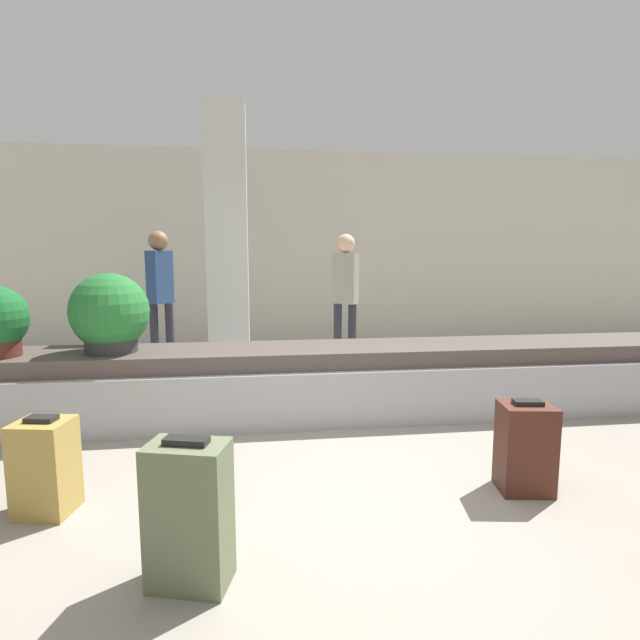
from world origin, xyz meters
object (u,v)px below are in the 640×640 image
suitcase_0 (189,514)px  traveler_1 (345,287)px  potted_plant_1 (110,315)px  traveler_0 (160,286)px  suitcase_1 (525,447)px  pillar (228,247)px  suitcase_3 (45,467)px

suitcase_0 → traveler_1: traveler_1 is taller
potted_plant_1 → traveler_1: bearing=39.3°
traveler_0 → suitcase_1: bearing=71.3°
pillar → traveler_1: 1.72m
suitcase_0 → traveler_0: size_ratio=0.39×
suitcase_1 → suitcase_3: suitcase_1 is taller
suitcase_0 → suitcase_1: 2.14m
potted_plant_1 → traveler_0: (0.03, 2.23, 0.10)m
potted_plant_1 → suitcase_3: bearing=-89.2°
pillar → traveler_1: size_ratio=1.80×
traveler_1 → traveler_0: bearing=28.0°
suitcase_0 → suitcase_1: bearing=33.3°
suitcase_0 → traveler_0: traveler_0 is taller
potted_plant_1 → traveler_1: size_ratio=0.39×
suitcase_1 → traveler_1: bearing=106.7°
pillar → potted_plant_1: (-0.97, -1.38, -0.60)m
pillar → suitcase_0: bearing=-90.2°
suitcase_0 → suitcase_3: (-0.93, 0.77, -0.06)m
pillar → traveler_0: bearing=137.8°
suitcase_0 → pillar: bearing=105.0°
suitcase_3 → pillar: bearing=82.8°
traveler_0 → suitcase_0: bearing=45.6°
suitcase_3 → traveler_0: bearing=100.3°
traveler_1 → suitcase_0: bearing=103.6°
suitcase_1 → potted_plant_1: bearing=159.6°
traveler_0 → potted_plant_1: bearing=33.3°
suitcase_1 → traveler_1: size_ratio=0.34×
suitcase_1 → suitcase_3: 2.97m
suitcase_3 → potted_plant_1: size_ratio=0.85×
pillar → suitcase_0: (-0.01, -3.72, -1.26)m
potted_plant_1 → traveler_0: size_ratio=0.39×
suitcase_3 → potted_plant_1: 1.72m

